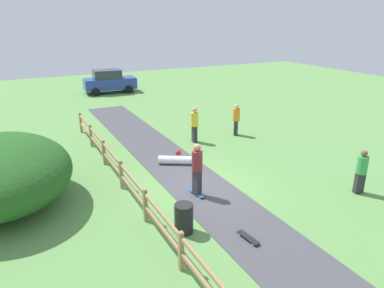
{
  "coord_description": "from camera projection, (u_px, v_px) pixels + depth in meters",
  "views": [
    {
      "loc": [
        -5.77,
        -10.65,
        6.05
      ],
      "look_at": [
        0.68,
        1.96,
        1.0
      ],
      "focal_mm": 33.52,
      "sensor_mm": 36.0,
      "label": 1
    }
  ],
  "objects": [
    {
      "name": "trash_bin",
      "position": [
        184.0,
        218.0,
        10.53
      ],
      "size": [
        0.56,
        0.56,
        0.9
      ],
      "primitive_type": "cylinder",
      "color": "black",
      "rests_on": "ground_plane"
    },
    {
      "name": "skateboard_loose",
      "position": [
        248.0,
        237.0,
        10.24
      ],
      "size": [
        0.28,
        0.82,
        0.08
      ],
      "color": "black",
      "rests_on": "asphalt_path"
    },
    {
      "name": "wooden_fence",
      "position": [
        132.0,
        185.0,
        12.09
      ],
      "size": [
        0.12,
        18.12,
        1.1
      ],
      "color": "#997A51",
      "rests_on": "ground_plane"
    },
    {
      "name": "skater_riding",
      "position": [
        197.0,
        167.0,
        12.47
      ],
      "size": [
        0.43,
        0.82,
        1.93
      ],
      "color": "#265999",
      "rests_on": "asphalt_path"
    },
    {
      "name": "bystander_yellow",
      "position": [
        194.0,
        123.0,
        17.98
      ],
      "size": [
        0.42,
        0.42,
        1.8
      ],
      "color": "#2D2D33",
      "rests_on": "ground_plane"
    },
    {
      "name": "parked_car_blue",
      "position": [
        109.0,
        81.0,
        29.82
      ],
      "size": [
        4.3,
        2.21,
        1.92
      ],
      "color": "#283D99",
      "rests_on": "ground_plane"
    },
    {
      "name": "bystander_orange",
      "position": [
        236.0,
        118.0,
        19.08
      ],
      "size": [
        0.52,
        0.52,
        1.71
      ],
      "color": "#2D2D33",
      "rests_on": "ground_plane"
    },
    {
      "name": "bystander_green",
      "position": [
        361.0,
        170.0,
        12.73
      ],
      "size": [
        0.47,
        0.47,
        1.65
      ],
      "color": "#2D2D33",
      "rests_on": "ground_plane"
    },
    {
      "name": "ground_plane",
      "position": [
        200.0,
        187.0,
        13.43
      ],
      "size": [
        60.0,
        60.0,
        0.0
      ],
      "primitive_type": "plane",
      "color": "#60934C"
    },
    {
      "name": "skater_fallen",
      "position": [
        177.0,
        159.0,
        15.53
      ],
      "size": [
        1.52,
        1.45,
        0.36
      ],
      "color": "white",
      "rests_on": "asphalt_path"
    },
    {
      "name": "asphalt_path",
      "position": [
        200.0,
        187.0,
        13.43
      ],
      "size": [
        2.4,
        28.0,
        0.02
      ],
      "primitive_type": "cube",
      "color": "#47474C",
      "rests_on": "ground_plane"
    }
  ]
}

